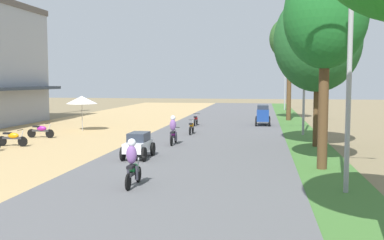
{
  "coord_description": "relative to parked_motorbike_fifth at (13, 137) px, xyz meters",
  "views": [
    {
      "loc": [
        3.1,
        -3.74,
        3.66
      ],
      "look_at": [
        -0.54,
        19.36,
        1.64
      ],
      "focal_mm": 42.12,
      "sensor_mm": 36.0,
      "label": 1
    }
  ],
  "objects": [
    {
      "name": "utility_pole_near",
      "position": [
        18.57,
        14.31,
        4.29
      ],
      "size": [
        1.8,
        0.2,
        9.3
      ],
      "color": "brown",
      "rests_on": "ground"
    },
    {
      "name": "motorbike_ahead_third",
      "position": [
        8.68,
        1.96,
        0.3
      ],
      "size": [
        0.54,
        1.8,
        1.66
      ],
      "color": "black",
      "rests_on": "road_strip"
    },
    {
      "name": "motorbike_ahead_fifth",
      "position": [
        8.31,
        13.03,
        0.02
      ],
      "size": [
        0.54,
        1.8,
        0.94
      ],
      "color": "black",
      "rests_on": "road_strip"
    },
    {
      "name": "car_van_blue",
      "position": [
        13.67,
        14.05,
        0.47
      ],
      "size": [
        1.19,
        2.41,
        1.67
      ],
      "color": "navy",
      "rests_on": "road_strip"
    },
    {
      "name": "motorbike_ahead_second",
      "position": [
        9.32,
        -8.26,
        0.3
      ],
      "size": [
        0.54,
        1.8,
        1.66
      ],
      "color": "black",
      "rests_on": "road_strip"
    },
    {
      "name": "car_sedan_white",
      "position": [
        7.95,
        -2.71,
        0.19
      ],
      "size": [
        1.1,
        2.26,
        1.19
      ],
      "color": "silver",
      "rests_on": "road_strip"
    },
    {
      "name": "median_tree_fourth",
      "position": [
        16.0,
        19.47,
        6.9
      ],
      "size": [
        3.7,
        3.7,
        9.48
      ],
      "color": "#4C351E",
      "rests_on": "median_strip"
    },
    {
      "name": "streetlamp_near",
      "position": [
        16.35,
        -7.89,
        4.35
      ],
      "size": [
        3.16,
        0.2,
        8.47
      ],
      "color": "gray",
      "rests_on": "median_strip"
    },
    {
      "name": "vendor_umbrella",
      "position": [
        0.7,
        8.06,
        1.75
      ],
      "size": [
        2.2,
        2.2,
        2.52
      ],
      "color": "#99999E",
      "rests_on": "dirt_shoulder"
    },
    {
      "name": "streetlamp_mid",
      "position": [
        16.35,
        7.97,
        3.94
      ],
      "size": [
        3.16,
        0.2,
        7.68
      ],
      "color": "gray",
      "rests_on": "median_strip"
    },
    {
      "name": "streetlamp_far",
      "position": [
        16.35,
        23.81,
        3.77
      ],
      "size": [
        3.16,
        0.2,
        7.35
      ],
      "color": "gray",
      "rests_on": "median_strip"
    },
    {
      "name": "streetlamp_farthest",
      "position": [
        16.35,
        34.49,
        3.96
      ],
      "size": [
        3.16,
        0.2,
        7.72
      ],
      "color": "gray",
      "rests_on": "median_strip"
    },
    {
      "name": "parked_motorbike_fifth",
      "position": [
        0.0,
        0.0,
        0.0
      ],
      "size": [
        1.8,
        0.54,
        0.94
      ],
      "color": "black",
      "rests_on": "dirt_shoulder"
    },
    {
      "name": "median_tree_second",
      "position": [
        16.08,
        -3.94,
        5.7
      ],
      "size": [
        3.33,
        3.33,
        8.42
      ],
      "color": "#4C351E",
      "rests_on": "median_strip"
    },
    {
      "name": "parked_motorbike_sixth",
      "position": [
        -0.27,
        3.74,
        0.0
      ],
      "size": [
        1.8,
        0.54,
        0.94
      ],
      "color": "black",
      "rests_on": "dirt_shoulder"
    },
    {
      "name": "motorbike_ahead_fourth",
      "position": [
        8.88,
        7.17,
        0.02
      ],
      "size": [
        0.54,
        1.8,
        0.94
      ],
      "color": "black",
      "rests_on": "road_strip"
    },
    {
      "name": "median_tree_third",
      "position": [
        16.53,
        2.57,
        5.27
      ],
      "size": [
        4.71,
        4.71,
        8.52
      ],
      "color": "#4C351E",
      "rests_on": "median_strip"
    }
  ]
}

